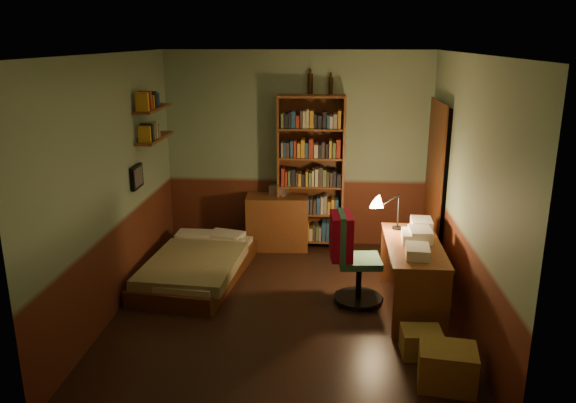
# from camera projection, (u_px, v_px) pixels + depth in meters

# --- Properties ---
(floor) EXTENTS (3.50, 4.00, 0.02)m
(floor) POSITION_uv_depth(u_px,v_px,m) (286.00, 309.00, 5.92)
(floor) COLOR black
(floor) RESTS_ON ground
(ceiling) EXTENTS (3.50, 4.00, 0.02)m
(ceiling) POSITION_uv_depth(u_px,v_px,m) (286.00, 53.00, 5.19)
(ceiling) COLOR silver
(ceiling) RESTS_ON wall_back
(wall_back) EXTENTS (3.50, 0.02, 2.60)m
(wall_back) POSITION_uv_depth(u_px,v_px,m) (297.00, 150.00, 7.48)
(wall_back) COLOR gray
(wall_back) RESTS_ON ground
(wall_left) EXTENTS (0.02, 4.00, 2.60)m
(wall_left) POSITION_uv_depth(u_px,v_px,m) (113.00, 186.00, 5.68)
(wall_left) COLOR gray
(wall_left) RESTS_ON ground
(wall_right) EXTENTS (0.02, 4.00, 2.60)m
(wall_right) POSITION_uv_depth(u_px,v_px,m) (467.00, 193.00, 5.44)
(wall_right) COLOR gray
(wall_right) RESTS_ON ground
(wall_front) EXTENTS (3.50, 0.02, 2.60)m
(wall_front) POSITION_uv_depth(u_px,v_px,m) (263.00, 269.00, 3.63)
(wall_front) COLOR gray
(wall_front) RESTS_ON ground
(doorway) EXTENTS (0.06, 0.90, 2.00)m
(doorway) POSITION_uv_depth(u_px,v_px,m) (436.00, 188.00, 6.77)
(doorway) COLOR black
(doorway) RESTS_ON ground
(door_trim) EXTENTS (0.02, 0.98, 2.08)m
(door_trim) POSITION_uv_depth(u_px,v_px,m) (433.00, 188.00, 6.77)
(door_trim) COLOR #46220E
(door_trim) RESTS_ON ground
(bed) EXTENTS (1.17, 1.88, 0.53)m
(bed) POSITION_uv_depth(u_px,v_px,m) (196.00, 258.00, 6.57)
(bed) COLOR olive
(bed) RESTS_ON ground
(dresser) EXTENTS (0.84, 0.45, 0.73)m
(dresser) POSITION_uv_depth(u_px,v_px,m) (277.00, 222.00, 7.53)
(dresser) COLOR brown
(dresser) RESTS_ON ground
(mini_stereo) EXTENTS (0.25, 0.21, 0.12)m
(mini_stereo) POSITION_uv_depth(u_px,v_px,m) (279.00, 189.00, 7.52)
(mini_stereo) COLOR #B2B2B7
(mini_stereo) RESTS_ON dresser
(bookshelf) EXTENTS (0.89, 0.32, 2.05)m
(bookshelf) POSITION_uv_depth(u_px,v_px,m) (310.00, 173.00, 7.39)
(bookshelf) COLOR brown
(bookshelf) RESTS_ON ground
(bottle_left) EXTENTS (0.07, 0.07, 0.26)m
(bottle_left) POSITION_uv_depth(u_px,v_px,m) (310.00, 84.00, 7.17)
(bottle_left) COLOR black
(bottle_left) RESTS_ON bookshelf
(bottle_right) EXTENTS (0.07, 0.07, 0.21)m
(bottle_right) POSITION_uv_depth(u_px,v_px,m) (331.00, 86.00, 7.16)
(bottle_right) COLOR black
(bottle_right) RESTS_ON bookshelf
(desk) EXTENTS (0.57, 1.34, 0.72)m
(desk) POSITION_uv_depth(u_px,v_px,m) (412.00, 276.00, 5.84)
(desk) COLOR brown
(desk) RESTS_ON ground
(paper_stack) EXTENTS (0.24, 0.31, 0.12)m
(paper_stack) POSITION_uv_depth(u_px,v_px,m) (421.00, 224.00, 6.15)
(paper_stack) COLOR silver
(paper_stack) RESTS_ON desk
(desk_lamp) EXTENTS (0.24, 0.24, 0.65)m
(desk_lamp) POSITION_uv_depth(u_px,v_px,m) (399.00, 201.00, 6.10)
(desk_lamp) COLOR black
(desk_lamp) RESTS_ON desk
(office_chair) EXTENTS (0.60, 0.54, 1.12)m
(office_chair) POSITION_uv_depth(u_px,v_px,m) (360.00, 253.00, 5.91)
(office_chair) COLOR #325E44
(office_chair) RESTS_ON ground
(red_jacket) EXTENTS (0.23, 0.41, 0.47)m
(red_jacket) POSITION_uv_depth(u_px,v_px,m) (375.00, 186.00, 5.45)
(red_jacket) COLOR #A50925
(red_jacket) RESTS_ON office_chair
(wall_shelf_lower) EXTENTS (0.20, 0.90, 0.03)m
(wall_shelf_lower) POSITION_uv_depth(u_px,v_px,m) (155.00, 138.00, 6.64)
(wall_shelf_lower) COLOR brown
(wall_shelf_lower) RESTS_ON wall_left
(wall_shelf_upper) EXTENTS (0.20, 0.90, 0.03)m
(wall_shelf_upper) POSITION_uv_depth(u_px,v_px,m) (153.00, 108.00, 6.54)
(wall_shelf_upper) COLOR brown
(wall_shelf_upper) RESTS_ON wall_left
(framed_picture) EXTENTS (0.04, 0.32, 0.26)m
(framed_picture) POSITION_uv_depth(u_px,v_px,m) (137.00, 177.00, 6.26)
(framed_picture) COLOR black
(framed_picture) RESTS_ON wall_left
(cardboard_box_a) EXTENTS (0.50, 0.42, 0.34)m
(cardboard_box_a) POSITION_uv_depth(u_px,v_px,m) (447.00, 367.00, 4.56)
(cardboard_box_a) COLOR olive
(cardboard_box_a) RESTS_ON ground
(cardboard_box_b) EXTENTS (0.36, 0.30, 0.25)m
(cardboard_box_b) POSITION_uv_depth(u_px,v_px,m) (421.00, 342.00, 5.02)
(cardboard_box_b) COLOR olive
(cardboard_box_b) RESTS_ON ground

